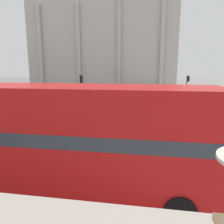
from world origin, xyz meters
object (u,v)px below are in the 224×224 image
at_px(traffic_light_far, 187,85).
at_px(plaza_building_left, 105,42).
at_px(car_black, 179,103).
at_px(car_silver, 86,98).
at_px(pedestrian_grey, 144,98).
at_px(pedestrian_blue, 184,93).
at_px(pedestrian_red, 118,93).
at_px(double_decker_bus, 58,135).
at_px(traffic_light_mid, 81,89).

bearing_deg(traffic_light_far, plaza_building_left, 121.15).
relative_size(car_black, car_silver, 1.00).
relative_size(car_silver, pedestrian_grey, 2.31).
distance_m(pedestrian_grey, pedestrian_blue, 8.63).
bearing_deg(pedestrian_blue, pedestrian_red, -4.71).
distance_m(double_decker_bus, car_black, 20.10).
xyz_separation_m(double_decker_bus, pedestrian_red, (-1.19, 24.87, -1.28)).
xyz_separation_m(car_black, pedestrian_grey, (-4.10, 1.18, 0.35)).
bearing_deg(pedestrian_grey, traffic_light_mid, 168.71).
relative_size(traffic_light_mid, car_black, 0.97).
distance_m(double_decker_bus, traffic_light_far, 23.76).
xyz_separation_m(plaza_building_left, car_silver, (2.53, -27.31, -10.21)).
height_order(double_decker_bus, pedestrian_red, double_decker_bus).
bearing_deg(double_decker_bus, pedestrian_red, 88.85).
bearing_deg(pedestrian_blue, car_silver, 8.25).
bearing_deg(double_decker_bus, pedestrian_grey, 78.27).
height_order(pedestrian_grey, pedestrian_red, pedestrian_grey).
xyz_separation_m(car_silver, pedestrian_grey, (7.69, -0.97, 0.35)).
relative_size(plaza_building_left, car_silver, 8.08).
height_order(traffic_light_mid, pedestrian_red, traffic_light_mid).
bearing_deg(car_black, plaza_building_left, -115.94).
xyz_separation_m(traffic_light_mid, traffic_light_far, (11.47, 8.94, -0.18)).
height_order(double_decker_bus, car_silver, double_decker_bus).
bearing_deg(pedestrian_grey, traffic_light_far, -37.14).
bearing_deg(car_silver, plaza_building_left, 130.72).
xyz_separation_m(double_decker_bus, traffic_light_far, (8.26, 22.28, 0.18)).
xyz_separation_m(traffic_light_mid, pedestrian_red, (2.02, 11.54, -1.65)).
distance_m(traffic_light_mid, pedestrian_red, 11.83).
xyz_separation_m(car_black, pedestrian_red, (-8.04, 6.04, 0.29)).
distance_m(car_black, car_silver, 11.98).
height_order(car_silver, pedestrian_red, pedestrian_red).
xyz_separation_m(traffic_light_far, car_black, (-1.41, -3.44, -1.75)).
height_order(traffic_light_far, pedestrian_grey, traffic_light_far).
bearing_deg(pedestrian_grey, pedestrian_red, 69.57).
distance_m(traffic_light_mid, pedestrian_blue, 17.67).
relative_size(pedestrian_grey, pedestrian_red, 1.06).
distance_m(plaza_building_left, traffic_light_far, 31.55).
relative_size(traffic_light_far, pedestrian_blue, 2.18).
bearing_deg(pedestrian_red, pedestrian_grey, 171.93).
relative_size(traffic_light_far, pedestrian_red, 2.18).
xyz_separation_m(car_black, car_silver, (-11.79, 2.15, 0.00)).
height_order(car_silver, pedestrian_blue, pedestrian_blue).
distance_m(plaza_building_left, pedestrian_grey, 31.64).
bearing_deg(pedestrian_red, traffic_light_far, -152.50).
relative_size(pedestrian_red, pedestrian_blue, 1.00).
bearing_deg(traffic_light_mid, plaza_building_left, 96.93).
distance_m(traffic_light_mid, car_silver, 8.08).
distance_m(double_decker_bus, pedestrian_grey, 20.24).
bearing_deg(traffic_light_far, double_decker_bus, -110.35).
bearing_deg(pedestrian_blue, car_black, 63.63).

